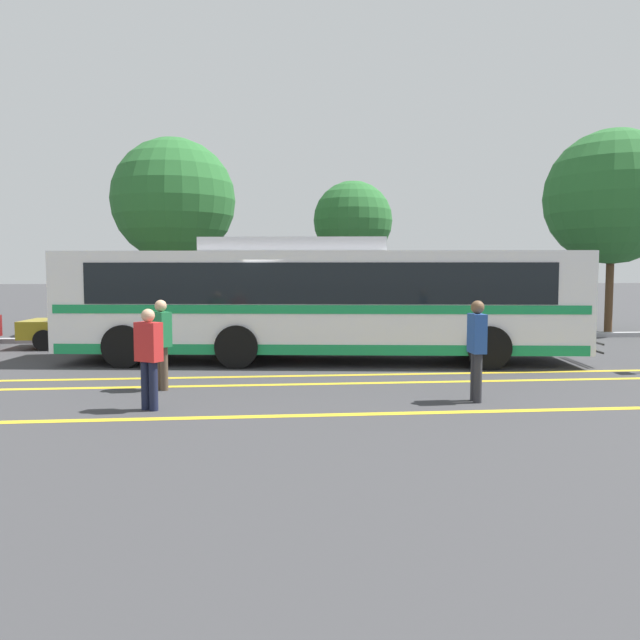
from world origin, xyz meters
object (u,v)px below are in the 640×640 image
parked_car_1 (98,323)px  pedestrian_2 (149,353)px  parked_car_2 (292,323)px  tree_1 (174,200)px  tree_0 (613,197)px  tree_2 (353,221)px  transit_bus (319,299)px  pedestrian_0 (161,339)px  pedestrian_1 (477,344)px

parked_car_1 → pedestrian_2: bearing=20.4°
parked_car_2 → tree_1: (-4.04, 4.19, 4.14)m
tree_0 → tree_2: 9.58m
transit_bus → pedestrian_0: 4.87m
parked_car_2 → pedestrian_2: 9.26m
pedestrian_0 → pedestrian_1: size_ratio=0.98×
pedestrian_2 → tree_2: tree_2 is taller
tree_0 → tree_2: (-9.26, 2.35, -0.76)m
tree_2 → pedestrian_2: bearing=-111.0°
parked_car_2 → tree_2: tree_2 is taller
transit_bus → parked_car_1: bearing=-112.1°
parked_car_2 → tree_2: 6.95m
pedestrian_0 → pedestrian_2: size_ratio=1.04×
pedestrian_1 → tree_0: tree_0 is taller
pedestrian_2 → tree_0: bearing=-107.5°
parked_car_2 → tree_0: (11.93, 2.99, 4.31)m
pedestrian_2 → transit_bus: bearing=-88.0°
transit_bus → parked_car_2: transit_bus is taller
parked_car_1 → tree_0: (17.70, 2.99, 4.26)m
tree_1 → transit_bus: bearing=-59.7°
parked_car_2 → pedestrian_0: bearing=-25.0°
pedestrian_0 → tree_0: tree_0 is taller
pedestrian_1 → tree_2: tree_2 is taller
parked_car_2 → pedestrian_1: size_ratio=2.56×
tree_0 → tree_1: 16.01m
pedestrian_0 → tree_2: bearing=117.1°
transit_bus → pedestrian_0: size_ratio=7.68×
parked_car_2 → transit_bus: bearing=4.6°
transit_bus → pedestrian_2: bearing=-24.1°
parked_car_2 → tree_2: bearing=150.4°
pedestrian_0 → pedestrian_1: 5.75m
transit_bus → tree_0: tree_0 is taller
tree_0 → pedestrian_1: bearing=-128.3°
parked_car_1 → parked_car_2: (5.77, -0.00, -0.05)m
parked_car_1 → pedestrian_0: bearing=24.1°
tree_0 → tree_2: tree_0 is taller
parked_car_2 → tree_1: size_ratio=0.63×
parked_car_2 → pedestrian_1: pedestrian_1 is taller
tree_2 → pedestrian_0: bearing=-113.9°
parked_car_2 → pedestrian_0: pedestrian_0 is taller
tree_0 → tree_2: size_ratio=1.29×
parked_car_1 → pedestrian_2: (3.00, -8.84, 0.22)m
parked_car_2 → tree_0: bearing=101.0°
pedestrian_1 → parked_car_1: bearing=-134.5°
pedestrian_0 → tree_2: (5.51, 12.42, 3.24)m
pedestrian_1 → pedestrian_2: pedestrian_1 is taller
parked_car_2 → tree_1: 7.14m
pedestrian_2 → tree_0: 19.29m
transit_bus → parked_car_2: (-0.49, 3.56, -0.90)m
pedestrian_2 → tree_1: bearing=-50.8°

